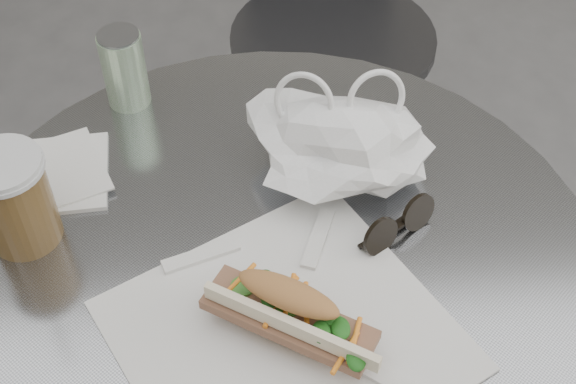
{
  "coord_description": "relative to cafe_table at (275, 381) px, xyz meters",
  "views": [
    {
      "loc": [
        -0.01,
        -0.35,
        1.46
      ],
      "look_at": [
        0.02,
        0.26,
        0.79
      ],
      "focal_mm": 50.0,
      "sensor_mm": 36.0,
      "label": 1
    }
  ],
  "objects": [
    {
      "name": "cafe_table",
      "position": [
        0.0,
        0.0,
        0.0
      ],
      "size": [
        0.76,
        0.76,
        0.74
      ],
      "color": "slate",
      "rests_on": "ground"
    },
    {
      "name": "chair_far",
      "position": [
        0.15,
        0.78,
        -0.12
      ],
      "size": [
        0.41,
        0.42,
        0.78
      ],
      "rotation": [
        0.0,
        0.0,
        3.19
      ],
      "color": "#2D2D2F",
      "rests_on": "ground"
    },
    {
      "name": "sandwich_paper",
      "position": [
        0.01,
        -0.1,
        0.28
      ],
      "size": [
        0.43,
        0.42,
        0.0
      ],
      "primitive_type": "cube",
      "rotation": [
        0.0,
        0.0,
        0.52
      ],
      "color": "white",
      "rests_on": "cafe_table"
    },
    {
      "name": "banh_mi",
      "position": [
        0.01,
        -0.1,
        0.31
      ],
      "size": [
        0.23,
        0.19,
        0.08
      ],
      "rotation": [
        0.0,
        0.0,
        -0.53
      ],
      "color": "#B88045",
      "rests_on": "sandwich_paper"
    },
    {
      "name": "iced_coffee",
      "position": [
        -0.28,
        0.05,
        0.34
      ],
      "size": [
        0.09,
        0.09,
        0.26
      ],
      "color": "brown",
      "rests_on": "cafe_table"
    },
    {
      "name": "sunglasses",
      "position": [
        0.15,
        0.03,
        0.29
      ],
      "size": [
        0.1,
        0.08,
        0.05
      ],
      "rotation": [
        0.0,
        0.0,
        0.6
      ],
      "color": "black",
      "rests_on": "cafe_table"
    },
    {
      "name": "plastic_bag",
      "position": [
        0.09,
        0.13,
        0.33
      ],
      "size": [
        0.22,
        0.17,
        0.1
      ],
      "primitive_type": null,
      "rotation": [
        0.0,
        0.0,
        -0.07
      ],
      "color": "white",
      "rests_on": "cafe_table"
    },
    {
      "name": "napkin_stack",
      "position": [
        -0.26,
        0.15,
        0.28
      ],
      "size": [
        0.16,
        0.16,
        0.01
      ],
      "color": "white",
      "rests_on": "cafe_table"
    },
    {
      "name": "drink_can",
      "position": [
        -0.18,
        0.28,
        0.33
      ],
      "size": [
        0.06,
        0.06,
        0.11
      ],
      "color": "#6CA661",
      "rests_on": "cafe_table"
    }
  ]
}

